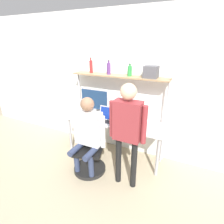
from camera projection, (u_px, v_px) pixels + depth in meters
ground_plane at (107, 163)px, 3.32m from camera, size 12.00×12.00×0.00m
wall_back at (122, 86)px, 3.38m from camera, size 8.00×0.06×2.70m
desk at (115, 124)px, 3.35m from camera, size 1.92×0.62×0.76m
shelf_unit at (119, 86)px, 3.21m from camera, size 1.82×0.28×1.58m
monitor at (94, 101)px, 3.52m from camera, size 0.60×0.23×0.51m
laptop at (107, 117)px, 3.27m from camera, size 0.34×0.26×0.26m
cell_phone at (116, 124)px, 3.13m from camera, size 0.07×0.15×0.01m
office_chair at (90, 156)px, 3.08m from camera, size 0.58×0.58×0.90m
person_seated at (88, 131)px, 2.85m from camera, size 0.61×0.47×1.35m
person_standing at (127, 125)px, 2.46m from camera, size 0.56×0.22×1.65m
bottle_red at (91, 66)px, 3.33m from camera, size 0.06×0.06×0.29m
bottle_purple at (109, 68)px, 3.18m from camera, size 0.07×0.07×0.25m
bottle_green at (130, 71)px, 3.02m from camera, size 0.08×0.08×0.21m
storage_box at (151, 72)px, 2.87m from camera, size 0.23×0.21×0.20m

